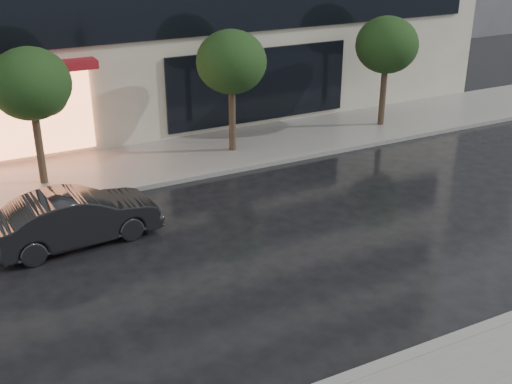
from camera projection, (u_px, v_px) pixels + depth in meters
ground at (321, 348)px, 11.60m from camera, size 120.00×120.00×0.00m
sidewalk_far at (142, 164)px, 19.91m from camera, size 60.00×3.50×0.12m
curb_near at (353, 378)px, 10.75m from camera, size 60.00×0.25×0.14m
curb_far at (161, 183)px, 18.48m from camera, size 60.00×0.25×0.14m
tree_mid_west at (33, 86)px, 17.35m from camera, size 2.20×2.20×3.99m
tree_mid_east at (233, 64)px, 19.88m from camera, size 2.20×2.20×3.99m
tree_far_east at (388, 47)px, 22.41m from camera, size 2.20×2.20×3.99m
parked_car at (76, 218)px, 15.07m from camera, size 4.04×1.71×1.30m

